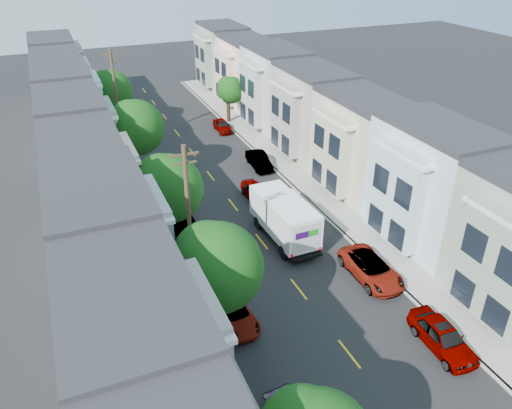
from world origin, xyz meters
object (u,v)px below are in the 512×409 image
(parked_right_d, at_px, (222,126))
(tree_b, at_px, (216,268))
(tree_e, at_px, (110,92))
(parked_right_b, at_px, (371,269))
(tree_d, at_px, (135,128))
(parked_right_a, at_px, (442,337))
(parked_left_c, at_px, (233,314))
(tree_c, at_px, (167,189))
(utility_pole_far, at_px, (117,100))
(utility_pole_near, at_px, (190,225))
(fedex_truck, at_px, (284,217))
(parked_left_d, at_px, (180,217))
(parked_right_c, at_px, (259,161))
(lead_sedan, at_px, (255,192))
(tree_far_r, at_px, (230,91))

(parked_right_d, bearing_deg, tree_b, -107.28)
(tree_e, height_order, parked_right_b, tree_e)
(tree_d, height_order, parked_right_a, tree_d)
(tree_d, xyz_separation_m, parked_right_b, (11.20, -18.97, -4.81))
(parked_left_c, distance_m, parked_right_a, 11.64)
(tree_c, relative_size, utility_pole_far, 0.73)
(tree_b, height_order, utility_pole_near, utility_pole_near)
(utility_pole_near, bearing_deg, parked_right_a, -40.26)
(tree_c, distance_m, fedex_truck, 8.74)
(parked_left_d, xyz_separation_m, parked_right_b, (9.80, -11.36, -0.01))
(parked_right_d, bearing_deg, utility_pole_near, -110.45)
(utility_pole_far, xyz_separation_m, parked_right_d, (11.20, 0.60, -4.52))
(tree_d, height_order, parked_right_c, tree_d)
(fedex_truck, height_order, parked_left_d, fedex_truck)
(tree_e, height_order, utility_pole_far, utility_pole_far)
(lead_sedan, distance_m, parked_right_a, 19.97)
(tree_b, distance_m, parked_left_d, 14.21)
(fedex_truck, xyz_separation_m, parked_right_d, (3.21, 22.83, -1.20))
(tree_far_r, distance_m, lead_sedan, 19.70)
(parked_right_b, bearing_deg, tree_d, 121.36)
(tree_b, xyz_separation_m, parked_left_c, (1.40, 1.54, -4.72))
(tree_e, distance_m, utility_pole_near, 31.23)
(tree_far_r, xyz_separation_m, parked_right_d, (-1.99, -2.54, -3.14))
(parked_left_c, relative_size, parked_right_a, 0.93)
(tree_d, bearing_deg, parked_right_c, -1.22)
(tree_d, relative_size, parked_left_d, 1.81)
(lead_sedan, bearing_deg, fedex_truck, -91.11)
(utility_pole_near, distance_m, parked_right_b, 12.35)
(parked_right_c, bearing_deg, tree_far_r, 85.24)
(tree_far_r, height_order, parked_right_b, tree_far_r)
(tree_b, height_order, tree_c, tree_b)
(tree_b, bearing_deg, fedex_truck, 46.83)
(tree_b, distance_m, utility_pole_near, 4.75)
(tree_c, distance_m, lead_sedan, 10.64)
(tree_d, xyz_separation_m, parked_right_d, (11.20, 10.37, -4.91))
(tree_b, height_order, parked_right_b, tree_b)
(parked_right_a, bearing_deg, tree_far_r, 89.71)
(tree_e, relative_size, utility_pole_near, 0.69)
(tree_b, xyz_separation_m, parked_right_c, (11.20, 20.74, -4.62))
(parked_right_b, bearing_deg, parked_left_d, 131.60)
(lead_sedan, xyz_separation_m, parked_right_d, (2.80, 16.31, -0.04))
(tree_b, bearing_deg, utility_pole_near, 89.98)
(utility_pole_far, bearing_deg, parked_left_c, -87.26)
(tree_d, bearing_deg, tree_c, -90.00)
(tree_e, xyz_separation_m, parked_left_d, (1.40, -22.60, -3.85))
(parked_left_d, relative_size, parked_right_d, 1.13)
(lead_sedan, bearing_deg, tree_e, 114.36)
(parked_left_d, height_order, parked_right_d, parked_left_d)
(tree_far_r, relative_size, utility_pole_near, 0.54)
(tree_b, distance_m, tree_d, 20.98)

